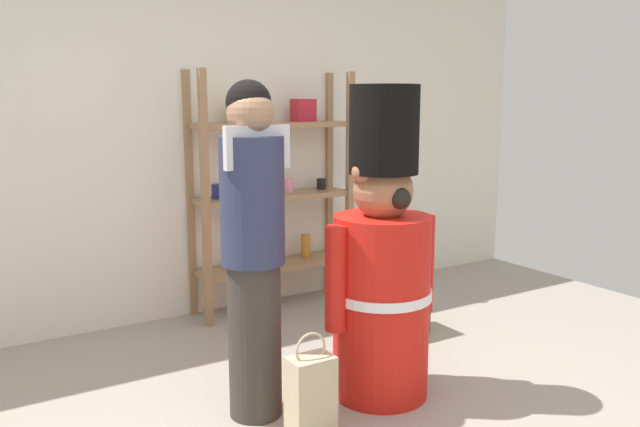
% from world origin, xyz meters
% --- Properties ---
extents(back_wall, '(6.40, 0.12, 2.60)m').
position_xyz_m(back_wall, '(0.00, 2.20, 1.30)').
color(back_wall, silver).
rests_on(back_wall, ground_plane).
extents(merchandise_shelf, '(1.23, 0.35, 1.75)m').
position_xyz_m(merchandise_shelf, '(0.66, 1.98, 0.90)').
color(merchandise_shelf, '#93704C').
rests_on(merchandise_shelf, ground_plane).
extents(teddy_bear_guard, '(0.68, 0.52, 1.63)m').
position_xyz_m(teddy_bear_guard, '(0.44, 0.37, 0.69)').
color(teddy_bear_guard, red).
rests_on(teddy_bear_guard, ground_plane).
extents(person_shopper, '(0.32, 0.31, 1.65)m').
position_xyz_m(person_shopper, '(-0.22, 0.51, 0.88)').
color(person_shopper, '#38332D').
rests_on(person_shopper, ground_plane).
extents(shopping_bag, '(0.21, 0.14, 0.51)m').
position_xyz_m(shopping_bag, '(-0.09, 0.19, 0.20)').
color(shopping_bag, '#C1AD89').
rests_on(shopping_bag, ground_plane).
extents(display_crate, '(0.46, 0.30, 0.37)m').
position_xyz_m(display_crate, '(1.05, 1.04, 0.19)').
color(display_crate, brown).
rests_on(display_crate, ground_plane).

